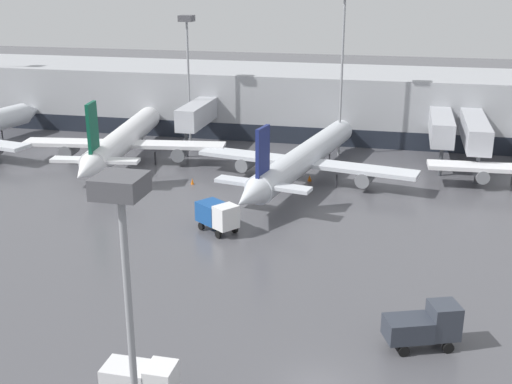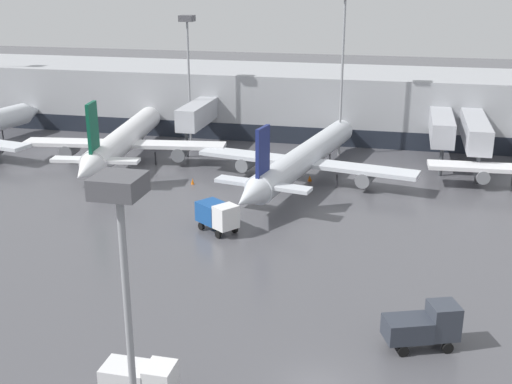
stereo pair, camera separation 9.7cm
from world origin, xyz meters
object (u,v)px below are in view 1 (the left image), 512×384
service_truck_2 (425,325)px  apron_light_mast_6 (344,28)px  service_truck_0 (218,214)px  traffic_cone_2 (310,178)px  parked_jet_0 (304,158)px  apron_light_mast_3 (124,247)px  parked_jet_3 (123,140)px  traffic_cone_3 (99,163)px  traffic_cone_1 (192,181)px  apron_light_mast_5 (187,43)px  service_truck_3 (141,380)px

service_truck_2 → apron_light_mast_6: size_ratio=0.24×
service_truck_0 → traffic_cone_2: size_ratio=6.70×
parked_jet_0 → apron_light_mast_3: (0.22, -47.09, 9.37)m
parked_jet_0 → parked_jet_3: size_ratio=1.06×
service_truck_0 → service_truck_2: (17.79, -15.41, -0.09)m
parked_jet_3 → service_truck_2: 49.25m
traffic_cone_2 → traffic_cone_3: size_ratio=1.17×
traffic_cone_1 → apron_light_mast_3: apron_light_mast_3 is taller
traffic_cone_3 → apron_light_mast_6: 34.04m
parked_jet_0 → apron_light_mast_6: bearing=-0.8°
parked_jet_3 → traffic_cone_2: size_ratio=48.29×
apron_light_mast_6 → apron_light_mast_3: bearing=-92.3°
apron_light_mast_5 → apron_light_mast_6: bearing=-3.1°
parked_jet_0 → apron_light_mast_6: (2.60, 12.43, 13.16)m
parked_jet_0 → service_truck_3: (-2.34, -40.93, -1.24)m
apron_light_mast_6 → service_truck_0: bearing=-105.2°
traffic_cone_1 → parked_jet_3: bearing=149.8°
service_truck_0 → apron_light_mast_6: size_ratio=0.22×
service_truck_3 → traffic_cone_2: bearing=86.0°
parked_jet_0 → service_truck_0: size_ratio=7.65×
parked_jet_3 → traffic_cone_3: bearing=118.1°
traffic_cone_1 → apron_light_mast_6: (14.42, 16.22, 15.53)m
traffic_cone_1 → apron_light_mast_6: bearing=48.3°
service_truck_0 → apron_light_mast_5: apron_light_mast_5 is taller
traffic_cone_3 → apron_light_mast_3: 55.44m
parked_jet_0 → traffic_cone_2: 2.49m
service_truck_2 → parked_jet_3: bearing=115.2°
service_truck_3 → apron_light_mast_3: bearing=-67.3°
service_truck_3 → traffic_cone_2: size_ratio=5.90×
service_truck_2 → traffic_cone_3: (-37.85, 32.47, -1.25)m
parked_jet_0 → apron_light_mast_5: 24.89m
parked_jet_0 → apron_light_mast_3: size_ratio=2.28×
service_truck_2 → apron_light_mast_3: bearing=-149.5°
parked_jet_0 → traffic_cone_1: bearing=118.8°
traffic_cone_1 → traffic_cone_2: 13.13m
service_truck_3 → traffic_cone_1: (-9.48, 37.15, -1.13)m
apron_light_mast_3 → traffic_cone_3: bearing=118.1°
apron_light_mast_3 → parked_jet_3: bearing=114.8°
service_truck_2 → service_truck_3: size_ratio=1.25×
traffic_cone_2 → service_truck_3: bearing=-94.1°
service_truck_2 → apron_light_mast_3: size_ratio=0.33×
apron_light_mast_6 → traffic_cone_2: bearing=-99.2°
service_truck_2 → apron_light_mast_6: bearing=82.1°
apron_light_mast_6 → parked_jet_3: bearing=-158.7°
service_truck_2 → traffic_cone_2: 34.30m
service_truck_2 → traffic_cone_3: size_ratio=8.62×
parked_jet_3 → apron_light_mast_5: size_ratio=1.88×
parked_jet_3 → traffic_cone_3: size_ratio=56.64×
parked_jet_0 → service_truck_2: parked_jet_0 is taller
parked_jet_0 → traffic_cone_2: (0.63, 0.36, -2.38)m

